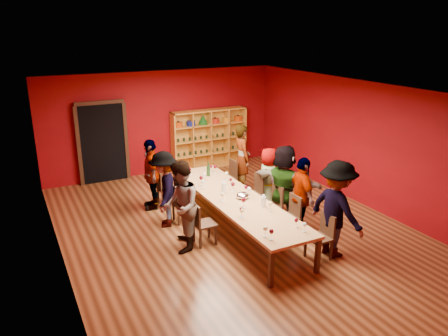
{
  "coord_description": "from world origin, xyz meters",
  "views": [
    {
      "loc": [
        -4.1,
        -7.52,
        4.26
      ],
      "look_at": [
        0.15,
        0.84,
        1.15
      ],
      "focal_mm": 35.0,
      "sensor_mm": 36.0,
      "label": 1
    }
  ],
  "objects_px": {
    "person_right_0": "(337,209)",
    "wine_bottle": "(208,171)",
    "chair_person_right_1": "(291,214)",
    "chair_person_left_3": "(180,201)",
    "tasting_table": "(235,200)",
    "chair_person_right_3": "(255,191)",
    "chair_person_right_4": "(230,175)",
    "person_right_1": "(302,196)",
    "person_left_3": "(164,189)",
    "chair_person_left_4": "(163,186)",
    "shelving_unit": "(209,136)",
    "chair_person_right_2": "(273,203)",
    "person_left_2": "(181,207)",
    "spittoon_bowl": "(242,196)",
    "person_right_2": "(284,184)",
    "chair_person_left_2": "(201,222)",
    "person_right_4": "(242,158)",
    "chair_person_right_0": "(323,234)",
    "person_left_4": "(151,174)",
    "person_right_3": "(268,179)"
  },
  "relations": [
    {
      "from": "tasting_table",
      "to": "chair_person_left_3",
      "type": "height_order",
      "value": "chair_person_left_3"
    },
    {
      "from": "chair_person_left_3",
      "to": "wine_bottle",
      "type": "distance_m",
      "value": 1.24
    },
    {
      "from": "person_right_1",
      "to": "chair_person_right_4",
      "type": "distance_m",
      "value": 2.77
    },
    {
      "from": "chair_person_right_3",
      "to": "chair_person_left_3",
      "type": "bearing_deg",
      "value": 172.98
    },
    {
      "from": "person_left_2",
      "to": "chair_person_right_2",
      "type": "xyz_separation_m",
      "value": [
        2.25,
        0.15,
        -0.41
      ]
    },
    {
      "from": "chair_person_left_2",
      "to": "person_left_2",
      "type": "xyz_separation_m",
      "value": [
        -0.43,
        -0.0,
        0.41
      ]
    },
    {
      "from": "shelving_unit",
      "to": "chair_person_right_0",
      "type": "height_order",
      "value": "shelving_unit"
    },
    {
      "from": "shelving_unit",
      "to": "chair_person_left_2",
      "type": "distance_m",
      "value": 5.13
    },
    {
      "from": "person_left_2",
      "to": "person_right_1",
      "type": "relative_size",
      "value": 1.08
    },
    {
      "from": "chair_person_right_2",
      "to": "person_right_2",
      "type": "height_order",
      "value": "person_right_2"
    },
    {
      "from": "chair_person_right_0",
      "to": "wine_bottle",
      "type": "relative_size",
      "value": 2.54
    },
    {
      "from": "chair_person_left_2",
      "to": "person_left_2",
      "type": "height_order",
      "value": "person_left_2"
    },
    {
      "from": "person_left_3",
      "to": "person_right_0",
      "type": "height_order",
      "value": "person_right_0"
    },
    {
      "from": "chair_person_right_2",
      "to": "person_right_4",
      "type": "distance_m",
      "value": 2.15
    },
    {
      "from": "chair_person_right_2",
      "to": "chair_person_left_4",
      "type": "bearing_deg",
      "value": 131.14
    },
    {
      "from": "person_left_2",
      "to": "person_right_4",
      "type": "xyz_separation_m",
      "value": [
        2.61,
        2.24,
        -0.0
      ]
    },
    {
      "from": "chair_person_left_3",
      "to": "chair_person_left_2",
      "type": "bearing_deg",
      "value": -90.0
    },
    {
      "from": "person_right_1",
      "to": "chair_person_right_4",
      "type": "height_order",
      "value": "person_right_1"
    },
    {
      "from": "chair_person_right_0",
      "to": "shelving_unit",
      "type": "bearing_deg",
      "value": 85.43
    },
    {
      "from": "person_left_4",
      "to": "person_right_1",
      "type": "bearing_deg",
      "value": 52.52
    },
    {
      "from": "chair_person_left_2",
      "to": "person_right_4",
      "type": "xyz_separation_m",
      "value": [
        2.19,
        2.24,
        0.41
      ]
    },
    {
      "from": "person_left_2",
      "to": "chair_person_left_3",
      "type": "height_order",
      "value": "person_left_2"
    },
    {
      "from": "tasting_table",
      "to": "chair_person_right_3",
      "type": "height_order",
      "value": "chair_person_right_3"
    },
    {
      "from": "chair_person_left_4",
      "to": "person_right_4",
      "type": "bearing_deg",
      "value": 0.0
    },
    {
      "from": "wine_bottle",
      "to": "person_right_2",
      "type": "bearing_deg",
      "value": -56.48
    },
    {
      "from": "person_left_3",
      "to": "chair_person_right_4",
      "type": "height_order",
      "value": "person_left_3"
    },
    {
      "from": "person_right_1",
      "to": "chair_person_left_3",
      "type": "bearing_deg",
      "value": 62.48
    },
    {
      "from": "person_right_0",
      "to": "wine_bottle",
      "type": "bearing_deg",
      "value": 12.14
    },
    {
      "from": "chair_person_left_2",
      "to": "chair_person_right_4",
      "type": "xyz_separation_m",
      "value": [
        1.82,
        2.24,
        0.0
      ]
    },
    {
      "from": "chair_person_right_2",
      "to": "person_right_2",
      "type": "bearing_deg",
      "value": 0.0
    },
    {
      "from": "chair_person_right_3",
      "to": "chair_person_left_4",
      "type": "bearing_deg",
      "value": 144.66
    },
    {
      "from": "person_left_3",
      "to": "chair_person_right_1",
      "type": "bearing_deg",
      "value": 73.98
    },
    {
      "from": "chair_person_left_2",
      "to": "person_right_4",
      "type": "bearing_deg",
      "value": 45.64
    },
    {
      "from": "chair_person_right_4",
      "to": "person_right_4",
      "type": "relative_size",
      "value": 0.49
    },
    {
      "from": "person_right_0",
      "to": "chair_person_right_1",
      "type": "distance_m",
      "value": 1.16
    },
    {
      "from": "person_right_4",
      "to": "chair_person_left_4",
      "type": "bearing_deg",
      "value": 98.08
    },
    {
      "from": "shelving_unit",
      "to": "chair_person_right_2",
      "type": "distance_m",
      "value": 4.45
    },
    {
      "from": "person_left_4",
      "to": "chair_person_right_2",
      "type": "distance_m",
      "value": 2.98
    },
    {
      "from": "chair_person_right_4",
      "to": "person_right_1",
      "type": "bearing_deg",
      "value": -84.5
    },
    {
      "from": "person_left_3",
      "to": "wine_bottle",
      "type": "distance_m",
      "value": 1.48
    },
    {
      "from": "person_left_2",
      "to": "chair_person_right_1",
      "type": "distance_m",
      "value": 2.34
    },
    {
      "from": "person_left_3",
      "to": "person_right_2",
      "type": "xyz_separation_m",
      "value": [
        2.42,
        -1.02,
        0.05
      ]
    },
    {
      "from": "person_right_3",
      "to": "wine_bottle",
      "type": "distance_m",
      "value": 1.46
    },
    {
      "from": "person_left_3",
      "to": "chair_person_left_4",
      "type": "bearing_deg",
      "value": -176.09
    },
    {
      "from": "chair_person_left_4",
      "to": "person_right_4",
      "type": "distance_m",
      "value": 2.23
    },
    {
      "from": "chair_person_left_3",
      "to": "person_right_0",
      "type": "distance_m",
      "value": 3.46
    },
    {
      "from": "person_left_2",
      "to": "spittoon_bowl",
      "type": "bearing_deg",
      "value": 118.39
    },
    {
      "from": "tasting_table",
      "to": "person_left_2",
      "type": "xyz_separation_m",
      "value": [
        -1.34,
        -0.24,
        0.21
      ]
    },
    {
      "from": "person_left_2",
      "to": "person_right_1",
      "type": "height_order",
      "value": "person_left_2"
    },
    {
      "from": "shelving_unit",
      "to": "chair_person_left_4",
      "type": "relative_size",
      "value": 2.7
    }
  ]
}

